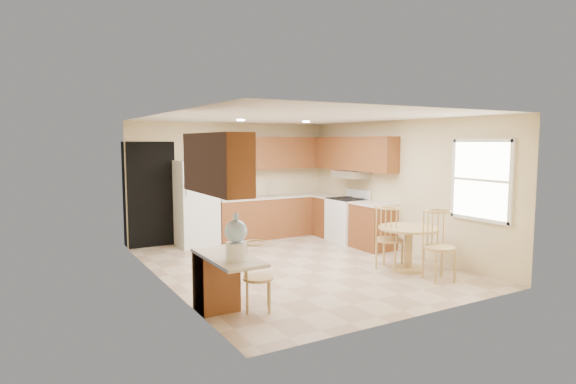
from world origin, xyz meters
TOP-DOWN VIEW (x-y plane):
  - floor at (0.00, 0.00)m, footprint 5.50×5.50m
  - ceiling at (0.00, 0.00)m, footprint 4.50×5.50m
  - wall_back at (0.00, 2.75)m, footprint 4.50×0.02m
  - wall_front at (0.00, -2.75)m, footprint 4.50×0.02m
  - wall_left at (-2.25, 0.00)m, footprint 0.02×5.50m
  - wall_right at (2.25, 0.00)m, footprint 0.02×5.50m
  - doorway at (-1.75, 2.73)m, footprint 0.90×0.02m
  - base_cab_back at (0.88, 2.45)m, footprint 2.75×0.60m
  - counter_back at (0.88, 2.45)m, footprint 2.75×0.63m
  - base_cab_right_a at (1.95, 1.85)m, footprint 0.60×0.59m
  - counter_right_a at (1.95, 1.85)m, footprint 0.63×0.59m
  - base_cab_right_b at (1.95, 0.40)m, footprint 0.60×0.80m
  - counter_right_b at (1.95, 0.40)m, footprint 0.63×0.80m
  - upper_cab_back at (0.88, 2.58)m, footprint 2.75×0.33m
  - upper_cab_right at (2.08, 1.21)m, footprint 0.33×2.42m
  - upper_cab_left at (-2.08, -1.60)m, footprint 0.33×1.40m
  - sink at (0.85, 2.45)m, footprint 0.78×0.44m
  - range_hood at (2.00, 1.18)m, footprint 0.50×0.76m
  - desk_pedestal at (-2.00, -1.32)m, footprint 0.48×0.42m
  - desk_top at (-2.00, -1.70)m, footprint 0.50×1.20m
  - window at (2.23, -1.85)m, footprint 0.06×1.12m
  - can_light_a at (-0.50, 1.20)m, footprint 0.14×0.14m
  - can_light_b at (0.90, 1.20)m, footprint 0.14×0.14m
  - refrigerator at (-0.95, 2.40)m, footprint 0.76×0.74m
  - stove at (1.92, 1.18)m, footprint 0.65×0.76m
  - dining_table at (1.40, -1.15)m, footprint 0.97×0.97m
  - chair_table_a at (1.22, -1.00)m, footprint 0.45×0.58m
  - chair_table_b at (1.40, -1.90)m, footprint 0.47×0.49m
  - chair_desk at (-1.55, -1.66)m, footprint 0.38×0.49m
  - water_crock at (-2.00, -1.94)m, footprint 0.26×0.26m

SIDE VIEW (x-z plane):
  - floor at x=0.00m, z-range 0.00..0.00m
  - desk_pedestal at x=-2.00m, z-range 0.00..0.72m
  - base_cab_back at x=0.88m, z-range 0.00..0.87m
  - base_cab_right_a at x=1.95m, z-range 0.00..0.87m
  - base_cab_right_b at x=1.95m, z-range 0.00..0.87m
  - stove at x=1.92m, z-range -0.08..1.01m
  - dining_table at x=1.40m, z-range 0.11..0.83m
  - chair_desk at x=-1.55m, z-range 0.09..0.95m
  - chair_table_a at x=1.22m, z-range 0.11..1.13m
  - chair_table_b at x=1.40m, z-range 0.12..1.17m
  - desk_top at x=-2.00m, z-range 0.73..0.77m
  - refrigerator at x=-0.95m, z-range 0.00..1.73m
  - counter_back at x=0.88m, z-range 0.87..0.91m
  - counter_right_a at x=1.95m, z-range 0.87..0.91m
  - counter_right_b at x=1.95m, z-range 0.87..0.91m
  - sink at x=0.85m, z-range 0.91..0.92m
  - water_crock at x=-2.00m, z-range 0.74..1.28m
  - doorway at x=-1.75m, z-range 0.00..2.10m
  - wall_back at x=0.00m, z-range 0.00..2.50m
  - wall_front at x=0.00m, z-range 0.00..2.50m
  - wall_left at x=-2.25m, z-range 0.00..2.50m
  - wall_right at x=2.25m, z-range 0.00..2.50m
  - range_hood at x=2.00m, z-range 1.35..1.49m
  - window at x=2.23m, z-range 0.85..2.15m
  - upper_cab_back at x=0.88m, z-range 1.50..2.20m
  - upper_cab_right at x=2.08m, z-range 1.50..2.20m
  - upper_cab_left at x=-2.08m, z-range 1.50..2.20m
  - can_light_a at x=-0.50m, z-range 2.48..2.49m
  - can_light_b at x=0.90m, z-range 2.48..2.49m
  - ceiling at x=0.00m, z-range 2.49..2.51m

